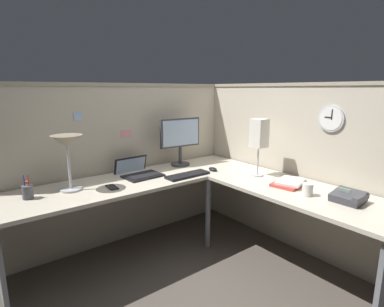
{
  "coord_description": "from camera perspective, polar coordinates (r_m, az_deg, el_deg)",
  "views": [
    {
      "loc": [
        -1.62,
        -1.89,
        1.52
      ],
      "look_at": [
        0.08,
        0.31,
        0.93
      ],
      "focal_mm": 28.12,
      "sensor_mm": 36.0,
      "label": 1
    }
  ],
  "objects": [
    {
      "name": "desk_lamp_dome",
      "position": [
        2.52,
        -22.6,
        1.4
      ],
      "size": [
        0.24,
        0.24,
        0.44
      ],
      "color": "#B7BABF",
      "rests_on": "desk"
    },
    {
      "name": "pinned_note_rightmost",
      "position": [
        3.02,
        -12.38,
        3.75
      ],
      "size": [
        0.11,
        0.0,
        0.06
      ],
      "primitive_type": "cube",
      "color": "pink"
    },
    {
      "name": "desk_lamp_paper",
      "position": [
        2.8,
        12.6,
        3.45
      ],
      "size": [
        0.13,
        0.13,
        0.53
      ],
      "color": "#B7BABF",
      "rests_on": "desk"
    },
    {
      "name": "ground_plane",
      "position": [
        2.92,
        2.6,
        -19.37
      ],
      "size": [
        6.8,
        6.8,
        0.0
      ],
      "primitive_type": "plane",
      "color": "#4C443D"
    },
    {
      "name": "cubicle_wall_back",
      "position": [
        3.12,
        -12.93,
        -1.74
      ],
      "size": [
        2.57,
        0.12,
        1.58
      ],
      "color": "#B7AD99",
      "rests_on": "ground"
    },
    {
      "name": "cubicle_wall_right",
      "position": [
        3.06,
        18.58,
        -2.32
      ],
      "size": [
        0.12,
        2.37,
        1.58
      ],
      "color": "#B7AD99",
      "rests_on": "ground"
    },
    {
      "name": "laptop",
      "position": [
        2.89,
        -10.31,
        -3.48
      ],
      "size": [
        0.36,
        0.4,
        0.22
      ],
      "color": "black",
      "rests_on": "desk"
    },
    {
      "name": "desk",
      "position": [
        2.52,
        0.89,
        -8.59
      ],
      "size": [
        2.35,
        2.15,
        0.73
      ],
      "color": "beige",
      "rests_on": "ground"
    },
    {
      "name": "coffee_mug",
      "position": [
        2.45,
        21.07,
        -6.41
      ],
      "size": [
        0.08,
        0.08,
        0.1
      ],
      "primitive_type": "cylinder",
      "color": "silver",
      "rests_on": "desk"
    },
    {
      "name": "keyboard",
      "position": [
        2.8,
        -0.82,
        -4.1
      ],
      "size": [
        0.43,
        0.15,
        0.02
      ],
      "primitive_type": "cube",
      "rotation": [
        0.0,
        0.0,
        0.01
      ],
      "color": "black",
      "rests_on": "desk"
    },
    {
      "name": "pinned_note_middle",
      "position": [
        2.82,
        -23.48,
        2.74
      ],
      "size": [
        0.08,
        0.0,
        0.09
      ],
      "primitive_type": "cube",
      "color": "#8CCC99"
    },
    {
      "name": "computer_mouse",
      "position": [
        2.98,
        3.97,
        -2.97
      ],
      "size": [
        0.06,
        0.1,
        0.03
      ],
      "primitive_type": "ellipsoid",
      "color": "black",
      "rests_on": "desk"
    },
    {
      "name": "office_phone",
      "position": [
        2.43,
        27.64,
        -7.41
      ],
      "size": [
        0.19,
        0.21,
        0.11
      ],
      "color": "#38383D",
      "rests_on": "desk"
    },
    {
      "name": "wall_clock",
      "position": [
        2.75,
        24.94,
        6.02
      ],
      "size": [
        0.04,
        0.22,
        0.22
      ],
      "color": "#B7BABF"
    },
    {
      "name": "pen_cup",
      "position": [
        2.53,
        -28.73,
        -6.41
      ],
      "size": [
        0.08,
        0.08,
        0.18
      ],
      "color": "#4C4C51",
      "rests_on": "desk"
    },
    {
      "name": "monitor",
      "position": [
        3.14,
        -2.24,
        2.96
      ],
      "size": [
        0.46,
        0.2,
        0.5
      ],
      "color": "#38383D",
      "rests_on": "desk"
    },
    {
      "name": "pinned_note_leftmost",
      "position": [
        2.84,
        -20.86,
        6.62
      ],
      "size": [
        0.07,
        0.0,
        0.07
      ],
      "primitive_type": "cube",
      "color": "#99B7E5"
    },
    {
      "name": "book_stack",
      "position": [
        2.67,
        17.99,
        -5.32
      ],
      "size": [
        0.32,
        0.27,
        0.04
      ],
      "color": "#BF3F38",
      "rests_on": "desk"
    },
    {
      "name": "cell_phone",
      "position": [
        2.56,
        -14.92,
        -6.19
      ],
      "size": [
        0.08,
        0.15,
        0.01
      ],
      "primitive_type": "cube",
      "rotation": [
        0.0,
        0.0,
        -0.06
      ],
      "color": "black",
      "rests_on": "desk"
    }
  ]
}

